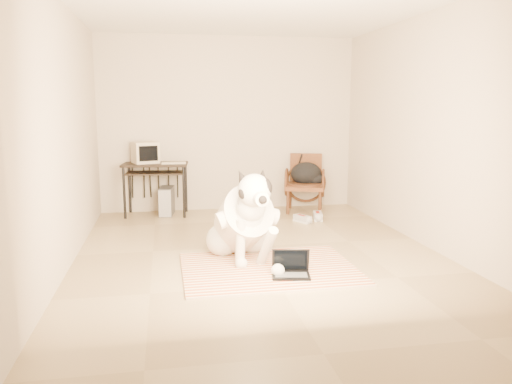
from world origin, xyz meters
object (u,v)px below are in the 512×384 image
object	(u,v)px
laptop	(291,269)
crt_monitor	(145,153)
dog	(244,222)
pc_tower	(167,201)
backpack	(308,174)
computer_desk	(155,171)
rattan_chair	(305,183)

from	to	relation	value
laptop	crt_monitor	size ratio (longest dim) A/B	0.92
dog	crt_monitor	distance (m)	2.78
dog	pc_tower	world-z (taller)	dog
pc_tower	backpack	distance (m)	2.22
dog	computer_desk	distance (m)	2.62
crt_monitor	rattan_chair	world-z (taller)	crt_monitor
dog	computer_desk	xyz separation A→B (m)	(-0.95, 2.43, 0.26)
pc_tower	computer_desk	bearing A→B (deg)	-175.05
computer_desk	rattan_chair	world-z (taller)	rattan_chair
rattan_chair	backpack	size ratio (longest dim) A/B	1.73
dog	crt_monitor	world-z (taller)	crt_monitor
rattan_chair	crt_monitor	bearing A→B (deg)	176.16
dog	pc_tower	xyz separation A→B (m)	(-0.80, 2.44, -0.21)
dog	laptop	xyz separation A→B (m)	(0.36, -0.63, -0.34)
computer_desk	rattan_chair	xyz separation A→B (m)	(2.29, -0.10, -0.23)
computer_desk	backpack	xyz separation A→B (m)	(2.34, -0.08, -0.10)
dog	laptop	distance (m)	0.80
computer_desk	pc_tower	xyz separation A→B (m)	(0.15, 0.01, -0.47)
pc_tower	rattan_chair	bearing A→B (deg)	-2.90
crt_monitor	backpack	world-z (taller)	crt_monitor
crt_monitor	computer_desk	bearing A→B (deg)	-26.07
laptop	crt_monitor	distance (m)	3.56
dog	rattan_chair	bearing A→B (deg)	60.10
pc_tower	rattan_chair	world-z (taller)	rattan_chair
computer_desk	dog	bearing A→B (deg)	-68.66
dog	rattan_chair	size ratio (longest dim) A/B	1.60
dog	backpack	size ratio (longest dim) A/B	2.78
pc_tower	rattan_chair	distance (m)	2.16
dog	crt_monitor	bearing A→B (deg)	113.55
laptop	backpack	world-z (taller)	backpack
computer_desk	crt_monitor	distance (m)	0.31
laptop	computer_desk	world-z (taller)	computer_desk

